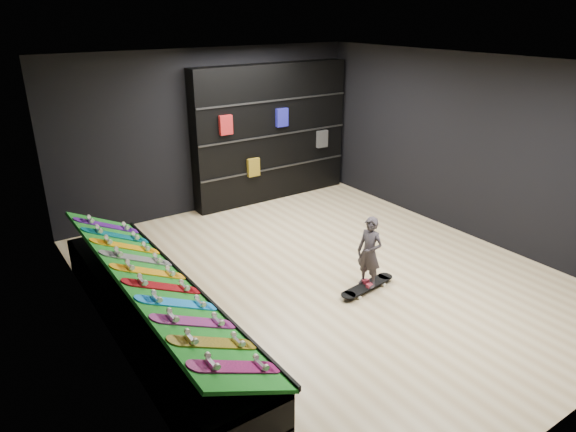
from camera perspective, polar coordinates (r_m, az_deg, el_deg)
floor at (r=7.56m, az=4.02°, el=-6.71°), size 6.00×7.00×0.01m
ceiling at (r=6.66m, az=4.72°, el=16.55°), size 6.00×7.00×0.01m
wall_back at (r=9.84m, az=-8.58°, el=9.31°), size 6.00×0.02×3.00m
wall_left at (r=5.70m, az=-20.02°, el=-1.28°), size 0.02×7.00×3.00m
wall_right at (r=9.08m, az=19.47°, el=7.23°), size 0.02×7.00×3.00m
display_rack at (r=6.38m, az=-14.61°, el=-10.77°), size 0.90×4.50×0.50m
turf_ramp at (r=6.16m, az=-14.58°, el=-7.02°), size 0.92×4.50×0.46m
back_shelving at (r=10.31m, az=-1.87°, el=9.18°), size 3.34×0.39×2.67m
floor_skateboard at (r=7.25m, az=8.79°, el=-7.87°), size 1.00×0.34×0.09m
child at (r=7.09m, az=8.95°, el=-5.44°), size 0.21×0.26×0.60m
display_board_0 at (r=4.67m, az=-5.85°, el=-16.34°), size 0.93×0.22×0.50m
display_board_1 at (r=4.97m, az=-8.27°, el=-13.76°), size 0.93×0.22×0.50m
display_board_2 at (r=5.29m, az=-10.36°, el=-11.46°), size 0.93×0.22×0.50m
display_board_3 at (r=5.63m, az=-12.18°, el=-9.42°), size 0.93×0.22×0.50m
display_board_4 at (r=5.97m, az=-13.77°, el=-7.60°), size 0.93×0.22×0.50m
display_board_5 at (r=6.33m, az=-15.18°, el=-5.98°), size 0.93×0.22×0.50m
display_board_6 at (r=6.69m, az=-16.42°, el=-4.53°), size 0.93×0.22×0.50m
display_board_7 at (r=7.06m, az=-17.54°, el=-3.23°), size 0.93×0.22×0.50m
display_board_8 at (r=7.43m, az=-18.54°, el=-2.06°), size 0.93×0.22×0.50m
display_board_9 at (r=7.81m, az=-19.44°, el=-1.00°), size 0.93×0.22×0.50m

